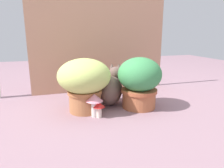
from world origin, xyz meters
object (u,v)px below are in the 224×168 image
object	(u,v)px
grass_planter	(84,81)
mushroom_ornament_pink	(94,100)
mushroom_ornament_red	(99,107)
cat	(111,89)
leafy_planter	(140,81)

from	to	relation	value
grass_planter	mushroom_ornament_pink	bearing A→B (deg)	-71.94
grass_planter	mushroom_ornament_red	xyz separation A→B (m)	(0.07, -0.15, -0.14)
cat	mushroom_ornament_pink	size ratio (longest dim) A/B	2.04
grass_planter	mushroom_ornament_pink	world-z (taller)	grass_planter
leafy_planter	mushroom_ornament_red	bearing A→B (deg)	-163.42
cat	mushroom_ornament_red	bearing A→B (deg)	-123.73
mushroom_ornament_pink	cat	bearing A→B (deg)	49.70
grass_planter	leafy_planter	xyz separation A→B (m)	(0.40, -0.05, -0.02)
grass_planter	mushroom_ornament_pink	size ratio (longest dim) A/B	2.39
leafy_planter	mushroom_ornament_pink	world-z (taller)	leafy_planter
grass_planter	cat	xyz separation A→B (m)	(0.23, 0.09, -0.10)
grass_planter	cat	size ratio (longest dim) A/B	1.17
leafy_planter	cat	size ratio (longest dim) A/B	1.17
mushroom_ornament_pink	grass_planter	bearing A→B (deg)	108.06
leafy_planter	mushroom_ornament_red	world-z (taller)	leafy_planter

